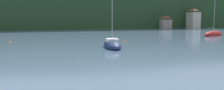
{
  "coord_description": "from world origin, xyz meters",
  "views": [
    {
      "loc": [
        -7.37,
        25.35,
        5.63
      ],
      "look_at": [
        0.0,
        53.76,
        2.19
      ],
      "focal_mm": 40.6,
      "sensor_mm": 36.0,
      "label": 1
    }
  ],
  "objects_px": {
    "sailboat_far_7": "(213,34)",
    "shore_building_central": "(193,19)",
    "mooring_buoy_far": "(10,42)",
    "mooring_buoy_mid": "(125,42)",
    "shore_building_westcentral": "(166,23)",
    "sailboat_far_4": "(112,45)"
  },
  "relations": [
    {
      "from": "shore_building_central",
      "to": "mooring_buoy_mid",
      "type": "relative_size",
      "value": 16.79
    },
    {
      "from": "shore_building_westcentral",
      "to": "mooring_buoy_mid",
      "type": "distance_m",
      "value": 52.72
    },
    {
      "from": "sailboat_far_4",
      "to": "mooring_buoy_mid",
      "type": "xyz_separation_m",
      "value": [
        5.2,
        9.31,
        -0.47
      ]
    },
    {
      "from": "shore_building_westcentral",
      "to": "mooring_buoy_mid",
      "type": "height_order",
      "value": "shore_building_westcentral"
    },
    {
      "from": "shore_building_westcentral",
      "to": "shore_building_central",
      "type": "height_order",
      "value": "shore_building_central"
    },
    {
      "from": "sailboat_far_7",
      "to": "sailboat_far_4",
      "type": "bearing_deg",
      "value": -174.15
    },
    {
      "from": "shore_building_central",
      "to": "sailboat_far_7",
      "type": "distance_m",
      "value": 38.21
    },
    {
      "from": "shore_building_central",
      "to": "mooring_buoy_far",
      "type": "xyz_separation_m",
      "value": [
        -67.9,
        -38.95,
        -4.26
      ]
    },
    {
      "from": "sailboat_far_4",
      "to": "mooring_buoy_far",
      "type": "bearing_deg",
      "value": 57.21
    },
    {
      "from": "shore_building_westcentral",
      "to": "sailboat_far_4",
      "type": "height_order",
      "value": "sailboat_far_4"
    },
    {
      "from": "shore_building_westcentral",
      "to": "sailboat_far_7",
      "type": "relative_size",
      "value": 0.47
    },
    {
      "from": "sailboat_far_7",
      "to": "mooring_buoy_mid",
      "type": "relative_size",
      "value": 22.87
    },
    {
      "from": "shore_building_central",
      "to": "sailboat_far_4",
      "type": "distance_m",
      "value": 72.52
    },
    {
      "from": "sailboat_far_4",
      "to": "mooring_buoy_mid",
      "type": "height_order",
      "value": "sailboat_far_4"
    },
    {
      "from": "mooring_buoy_mid",
      "to": "mooring_buoy_far",
      "type": "height_order",
      "value": "mooring_buoy_mid"
    },
    {
      "from": "sailboat_far_7",
      "to": "shore_building_central",
      "type": "bearing_deg",
      "value": 43.57
    },
    {
      "from": "shore_building_central",
      "to": "mooring_buoy_mid",
      "type": "xyz_separation_m",
      "value": [
        -44.13,
        -43.71,
        -4.26
      ]
    },
    {
      "from": "sailboat_far_4",
      "to": "shore_building_westcentral",
      "type": "bearing_deg",
      "value": -30.42
    },
    {
      "from": "sailboat_far_7",
      "to": "mooring_buoy_far",
      "type": "xyz_separation_m",
      "value": [
        -52.47,
        -4.21,
        -0.43
      ]
    },
    {
      "from": "sailboat_far_7",
      "to": "mooring_buoy_far",
      "type": "relative_size",
      "value": 24.75
    },
    {
      "from": "shore_building_central",
      "to": "sailboat_far_4",
      "type": "height_order",
      "value": "sailboat_far_4"
    },
    {
      "from": "sailboat_far_7",
      "to": "mooring_buoy_far",
      "type": "distance_m",
      "value": 52.64
    }
  ]
}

